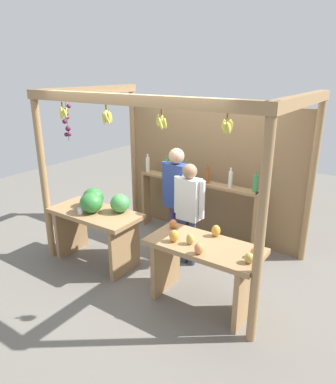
% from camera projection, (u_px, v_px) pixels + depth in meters
% --- Properties ---
extents(ground_plane, '(12.00, 12.00, 0.00)m').
position_uv_depth(ground_plane, '(175.00, 257.00, 5.36)').
color(ground_plane, slate).
rests_on(ground_plane, ground).
extents(market_stall, '(3.32, 2.12, 2.45)m').
position_uv_depth(market_stall, '(193.00, 159.00, 5.27)').
color(market_stall, '#99754C').
rests_on(market_stall, ground).
extents(fruit_counter_left, '(1.34, 0.68, 1.08)m').
position_uv_depth(fruit_counter_left, '(97.00, 216.00, 5.02)').
color(fruit_counter_left, '#99754C').
rests_on(fruit_counter_left, ground).
extents(fruit_counter_right, '(1.34, 0.65, 0.95)m').
position_uv_depth(fruit_counter_right, '(204.00, 260.00, 4.10)').
color(fruit_counter_right, '#99754C').
rests_on(fruit_counter_right, ground).
extents(bottle_shelf_unit, '(2.13, 0.22, 1.32)m').
position_uv_depth(bottle_shelf_unit, '(196.00, 193.00, 5.74)').
color(bottle_shelf_unit, '#99754C').
rests_on(bottle_shelf_unit, ground).
extents(vendor_man, '(0.48, 0.22, 1.65)m').
position_uv_depth(vendor_man, '(176.00, 193.00, 5.13)').
color(vendor_man, '#3E3865').
rests_on(vendor_man, ground).
extents(vendor_woman, '(0.48, 0.20, 1.50)m').
position_uv_depth(vendor_woman, '(189.00, 206.00, 4.90)').
color(vendor_woman, '#333C4D').
rests_on(vendor_woman, ground).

